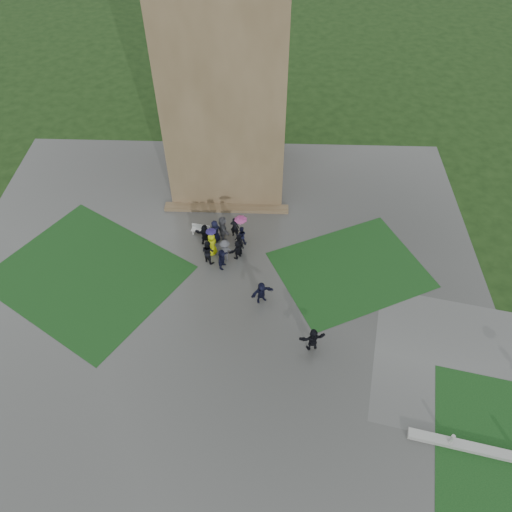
{
  "coord_description": "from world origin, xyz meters",
  "views": [
    {
      "loc": [
        3.08,
        -16.55,
        24.39
      ],
      "look_at": [
        2.35,
        4.91,
        1.2
      ],
      "focal_mm": 35.0,
      "sensor_mm": 36.0,
      "label": 1
    }
  ],
  "objects_px": {
    "bench": "(201,230)",
    "pedestrian_near": "(313,339)",
    "tower": "(226,62)",
    "pedestrian_mid": "(261,292)"
  },
  "relations": [
    {
      "from": "bench",
      "to": "pedestrian_near",
      "type": "relative_size",
      "value": 0.8
    },
    {
      "from": "tower",
      "to": "pedestrian_mid",
      "type": "bearing_deg",
      "value": -77.71
    },
    {
      "from": "pedestrian_mid",
      "to": "pedestrian_near",
      "type": "bearing_deg",
      "value": -75.22
    },
    {
      "from": "tower",
      "to": "bench",
      "type": "relative_size",
      "value": 13.53
    },
    {
      "from": "tower",
      "to": "pedestrian_near",
      "type": "relative_size",
      "value": 10.85
    },
    {
      "from": "pedestrian_near",
      "to": "pedestrian_mid",
      "type": "bearing_deg",
      "value": -62.43
    },
    {
      "from": "bench",
      "to": "pedestrian_mid",
      "type": "relative_size",
      "value": 0.84
    },
    {
      "from": "bench",
      "to": "pedestrian_mid",
      "type": "xyz_separation_m",
      "value": [
        4.35,
        -5.7,
        0.41
      ]
    },
    {
      "from": "tower",
      "to": "bench",
      "type": "height_order",
      "value": "tower"
    },
    {
      "from": "bench",
      "to": "pedestrian_near",
      "type": "distance_m",
      "value": 11.59
    }
  ]
}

